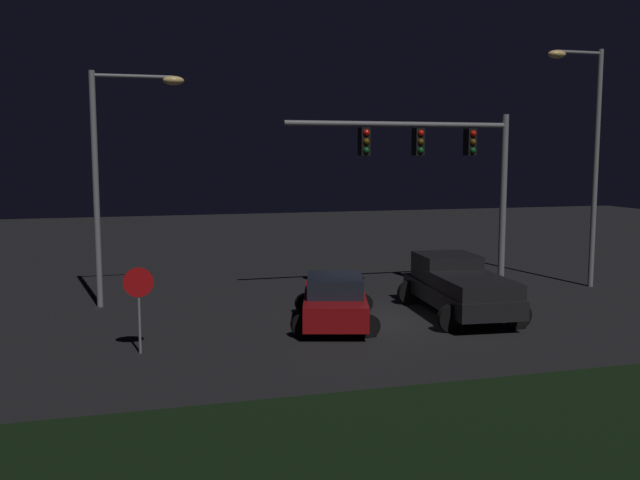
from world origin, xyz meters
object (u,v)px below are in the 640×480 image
object	(u,v)px
pickup_truck	(458,283)
street_lamp_left	(116,158)
street_lamp_right	(587,142)
stop_sign	(139,293)
traffic_signal_gantry	(443,159)
car_sedan	(335,300)

from	to	relation	value
pickup_truck	street_lamp_left	xyz separation A→B (m)	(-10.32, 4.30, 3.95)
pickup_truck	street_lamp_left	size ratio (longest dim) A/B	0.72
street_lamp_right	stop_sign	bearing A→B (deg)	-163.66
street_lamp_left	traffic_signal_gantry	bearing A→B (deg)	-6.66
pickup_truck	car_sedan	distance (m)	4.18
traffic_signal_gantry	street_lamp_right	distance (m)	5.94
pickup_truck	street_lamp_right	distance (m)	8.66
car_sedan	stop_sign	world-z (taller)	stop_sign
street_lamp_left	stop_sign	size ratio (longest dim) A/B	3.48
pickup_truck	traffic_signal_gantry	xyz separation A→B (m)	(0.83, 2.99, 3.90)
pickup_truck	car_sedan	xyz separation A→B (m)	(-4.16, -0.26, -0.26)
pickup_truck	car_sedan	size ratio (longest dim) A/B	1.18
car_sedan	traffic_signal_gantry	size ratio (longest dim) A/B	0.57
pickup_truck	stop_sign	xyz separation A→B (m)	(-9.84, -1.87, 0.56)
traffic_signal_gantry	stop_sign	size ratio (longest dim) A/B	3.73
car_sedan	traffic_signal_gantry	bearing A→B (deg)	-41.01
street_lamp_left	street_lamp_right	size ratio (longest dim) A/B	0.87
car_sedan	street_lamp_left	world-z (taller)	street_lamp_left
pickup_truck	traffic_signal_gantry	size ratio (longest dim) A/B	0.67
traffic_signal_gantry	street_lamp_right	size ratio (longest dim) A/B	0.93
traffic_signal_gantry	street_lamp_left	size ratio (longest dim) A/B	1.07
street_lamp_left	car_sedan	bearing A→B (deg)	-36.52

